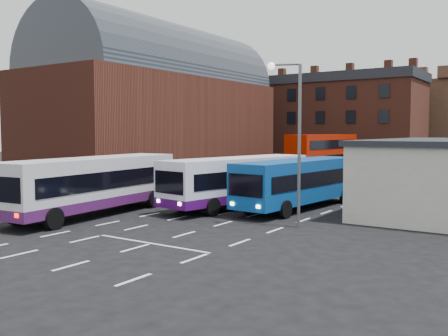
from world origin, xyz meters
The scene contains 10 objects.
ground centered at (0.00, 0.00, 0.00)m, with size 180.00×180.00×0.00m, color black.
railway_station centered at (-15.50, 21.00, 7.64)m, with size 12.00×28.00×16.00m.
forecourt_wall centered at (-10.20, 2.00, 0.90)m, with size 1.20×10.00×1.80m, color #602B1E.
brick_terrace centered at (-6.00, 46.00, 5.50)m, with size 22.00×10.00×11.00m, color brown.
bus_white_outbound centered at (-2.64, 0.68, 1.92)m, with size 3.86×12.10×3.24m.
bus_white_inbound centered at (2.53, 7.77, 1.83)m, with size 4.34×11.60×3.09m.
bus_blue centered at (6.00, 9.18, 1.76)m, with size 3.48×11.13×2.99m.
bus_red_double centered at (-1.14, 30.20, 2.34)m, with size 3.56×11.21×4.41m.
street_lamp centered at (8.34, 3.61, 4.87)m, with size 1.55×0.78×8.08m.
pedestrian_beige centered at (-4.85, -2.61, 0.78)m, with size 0.76×0.59×1.56m, color beige.
Camera 1 is at (19.01, -18.54, 4.71)m, focal length 40.00 mm.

